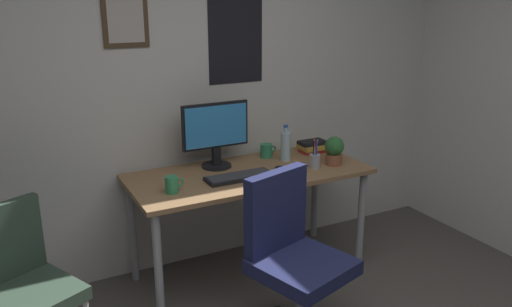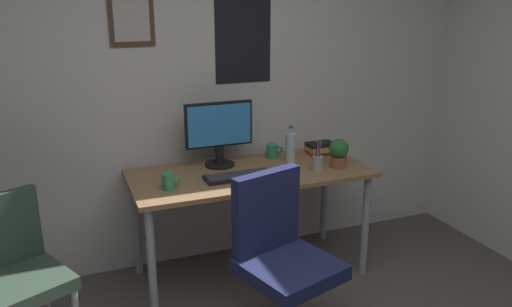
{
  "view_description": "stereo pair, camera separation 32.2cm",
  "coord_description": "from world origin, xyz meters",
  "px_view_note": "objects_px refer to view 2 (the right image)",
  "views": [
    {
      "loc": [
        -1.14,
        -1.11,
        1.85
      ],
      "look_at": [
        0.28,
        1.62,
        0.9
      ],
      "focal_mm": 36.11,
      "sensor_mm": 36.0,
      "label": 1
    },
    {
      "loc": [
        -0.85,
        -1.24,
        1.85
      ],
      "look_at": [
        0.28,
        1.62,
        0.9
      ],
      "focal_mm": 36.11,
      "sensor_mm": 36.0,
      "label": 2
    }
  ],
  "objects_px": {
    "keyboard": "(239,176)",
    "potted_plant": "(339,152)",
    "side_chair": "(15,268)",
    "computer_mouse": "(282,170)",
    "coffee_mug_far": "(272,151)",
    "water_bottle": "(291,147)",
    "coffee_mug_near": "(169,181)",
    "office_chair": "(281,252)",
    "book_stack_left": "(321,148)",
    "pen_cup": "(318,162)",
    "monitor": "(219,131)"
  },
  "relations": [
    {
      "from": "potted_plant",
      "to": "pen_cup",
      "type": "height_order",
      "value": "pen_cup"
    },
    {
      "from": "side_chair",
      "to": "computer_mouse",
      "type": "relative_size",
      "value": 7.95
    },
    {
      "from": "book_stack_left",
      "to": "keyboard",
      "type": "bearing_deg",
      "value": -159.84
    },
    {
      "from": "office_chair",
      "to": "potted_plant",
      "type": "relative_size",
      "value": 4.87
    },
    {
      "from": "keyboard",
      "to": "potted_plant",
      "type": "xyz_separation_m",
      "value": [
        0.69,
        -0.04,
        0.09
      ]
    },
    {
      "from": "coffee_mug_far",
      "to": "potted_plant",
      "type": "xyz_separation_m",
      "value": [
        0.32,
        -0.36,
        0.06
      ]
    },
    {
      "from": "side_chair",
      "to": "keyboard",
      "type": "distance_m",
      "value": 1.35
    },
    {
      "from": "office_chair",
      "to": "book_stack_left",
      "type": "bearing_deg",
      "value": 51.05
    },
    {
      "from": "water_bottle",
      "to": "book_stack_left",
      "type": "height_order",
      "value": "water_bottle"
    },
    {
      "from": "potted_plant",
      "to": "book_stack_left",
      "type": "distance_m",
      "value": 0.32
    },
    {
      "from": "keyboard",
      "to": "coffee_mug_near",
      "type": "bearing_deg",
      "value": -175.98
    },
    {
      "from": "office_chair",
      "to": "book_stack_left",
      "type": "relative_size",
      "value": 4.67
    },
    {
      "from": "side_chair",
      "to": "coffee_mug_far",
      "type": "distance_m",
      "value": 1.78
    },
    {
      "from": "monitor",
      "to": "book_stack_left",
      "type": "height_order",
      "value": "monitor"
    },
    {
      "from": "computer_mouse",
      "to": "water_bottle",
      "type": "distance_m",
      "value": 0.26
    },
    {
      "from": "office_chair",
      "to": "side_chair",
      "type": "height_order",
      "value": "office_chair"
    },
    {
      "from": "computer_mouse",
      "to": "coffee_mug_far",
      "type": "bearing_deg",
      "value": 78.26
    },
    {
      "from": "office_chair",
      "to": "side_chair",
      "type": "xyz_separation_m",
      "value": [
        -1.32,
        0.39,
        -0.03
      ]
    },
    {
      "from": "keyboard",
      "to": "pen_cup",
      "type": "distance_m",
      "value": 0.54
    },
    {
      "from": "coffee_mug_near",
      "to": "keyboard",
      "type": "bearing_deg",
      "value": 4.02
    },
    {
      "from": "water_bottle",
      "to": "coffee_mug_near",
      "type": "distance_m",
      "value": 0.93
    },
    {
      "from": "potted_plant",
      "to": "keyboard",
      "type": "bearing_deg",
      "value": 176.43
    },
    {
      "from": "potted_plant",
      "to": "pen_cup",
      "type": "xyz_separation_m",
      "value": [
        -0.16,
        -0.0,
        -0.05
      ]
    },
    {
      "from": "monitor",
      "to": "water_bottle",
      "type": "height_order",
      "value": "monitor"
    },
    {
      "from": "water_bottle",
      "to": "coffee_mug_near",
      "type": "height_order",
      "value": "water_bottle"
    },
    {
      "from": "keyboard",
      "to": "coffee_mug_far",
      "type": "distance_m",
      "value": 0.48
    },
    {
      "from": "side_chair",
      "to": "monitor",
      "type": "distance_m",
      "value": 1.45
    },
    {
      "from": "computer_mouse",
      "to": "pen_cup",
      "type": "xyz_separation_m",
      "value": [
        0.23,
        -0.04,
        0.04
      ]
    },
    {
      "from": "keyboard",
      "to": "coffee_mug_far",
      "type": "height_order",
      "value": "coffee_mug_far"
    },
    {
      "from": "water_bottle",
      "to": "coffee_mug_near",
      "type": "bearing_deg",
      "value": -166.18
    },
    {
      "from": "book_stack_left",
      "to": "computer_mouse",
      "type": "bearing_deg",
      "value": -147.51
    },
    {
      "from": "pen_cup",
      "to": "water_bottle",
      "type": "bearing_deg",
      "value": 110.32
    },
    {
      "from": "computer_mouse",
      "to": "coffee_mug_far",
      "type": "distance_m",
      "value": 0.33
    },
    {
      "from": "computer_mouse",
      "to": "potted_plant",
      "type": "bearing_deg",
      "value": -5.47
    },
    {
      "from": "coffee_mug_far",
      "to": "potted_plant",
      "type": "distance_m",
      "value": 0.49
    },
    {
      "from": "side_chair",
      "to": "coffee_mug_far",
      "type": "xyz_separation_m",
      "value": [
        1.67,
        0.54,
        0.29
      ]
    },
    {
      "from": "coffee_mug_far",
      "to": "book_stack_left",
      "type": "bearing_deg",
      "value": -7.01
    },
    {
      "from": "side_chair",
      "to": "book_stack_left",
      "type": "height_order",
      "value": "side_chair"
    },
    {
      "from": "monitor",
      "to": "computer_mouse",
      "type": "bearing_deg",
      "value": -40.79
    },
    {
      "from": "computer_mouse",
      "to": "coffee_mug_far",
      "type": "relative_size",
      "value": 0.9
    },
    {
      "from": "pen_cup",
      "to": "coffee_mug_near",
      "type": "bearing_deg",
      "value": 179.19
    },
    {
      "from": "coffee_mug_far",
      "to": "book_stack_left",
      "type": "xyz_separation_m",
      "value": [
        0.36,
        -0.04,
        -0.01
      ]
    },
    {
      "from": "pen_cup",
      "to": "coffee_mug_far",
      "type": "bearing_deg",
      "value": 115.21
    },
    {
      "from": "computer_mouse",
      "to": "water_bottle",
      "type": "height_order",
      "value": "water_bottle"
    },
    {
      "from": "monitor",
      "to": "coffee_mug_near",
      "type": "relative_size",
      "value": 3.99
    },
    {
      "from": "side_chair",
      "to": "coffee_mug_far",
      "type": "height_order",
      "value": "side_chair"
    },
    {
      "from": "computer_mouse",
      "to": "office_chair",
      "type": "bearing_deg",
      "value": -114.96
    },
    {
      "from": "potted_plant",
      "to": "pen_cup",
      "type": "bearing_deg",
      "value": -179.15
    },
    {
      "from": "side_chair",
      "to": "computer_mouse",
      "type": "bearing_deg",
      "value": 7.77
    },
    {
      "from": "water_bottle",
      "to": "potted_plant",
      "type": "xyz_separation_m",
      "value": [
        0.24,
        -0.23,
        -0.0
      ]
    }
  ]
}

